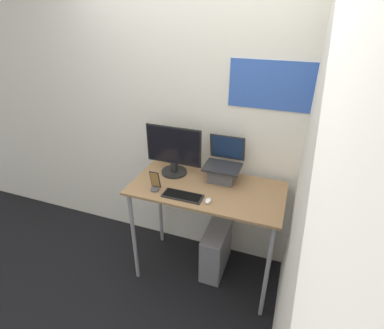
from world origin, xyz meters
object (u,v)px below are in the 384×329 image
object	(u,v)px
cell_phone	(155,184)
computer_tower	(216,249)
keyboard	(183,196)
monitor	(174,153)
mouse	(208,201)
laptop	(223,169)

from	to	relation	value
cell_phone	computer_tower	bearing A→B (deg)	30.82
keyboard	cell_phone	size ratio (longest dim) A/B	1.87
monitor	cell_phone	size ratio (longest dim) A/B	2.92
keyboard	cell_phone	distance (m)	0.24
monitor	computer_tower	world-z (taller)	monitor
mouse	computer_tower	size ratio (longest dim) A/B	0.15
laptop	cell_phone	distance (m)	0.56
cell_phone	keyboard	bearing A→B (deg)	-3.26
laptop	cell_phone	size ratio (longest dim) A/B	2.16
mouse	cell_phone	xyz separation A→B (m)	(-0.43, 0.02, 0.04)
mouse	laptop	bearing A→B (deg)	87.99
cell_phone	computer_tower	world-z (taller)	cell_phone
laptop	keyboard	size ratio (longest dim) A/B	1.15
monitor	laptop	bearing A→B (deg)	4.36
cell_phone	monitor	bearing A→B (deg)	83.86
computer_tower	mouse	bearing A→B (deg)	-91.37
mouse	cell_phone	distance (m)	0.44
mouse	computer_tower	world-z (taller)	mouse
monitor	computer_tower	distance (m)	0.98
keyboard	laptop	bearing A→B (deg)	58.15
monitor	computer_tower	size ratio (longest dim) A/B	1.05
cell_phone	mouse	bearing A→B (deg)	-2.51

